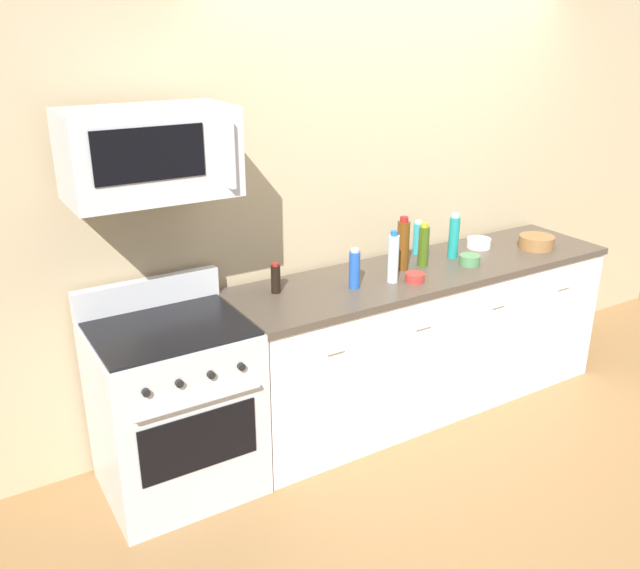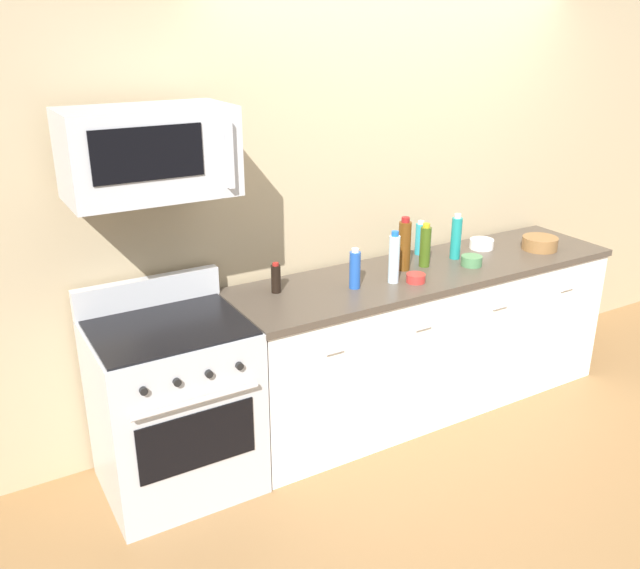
{
  "view_description": "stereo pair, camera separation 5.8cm",
  "coord_description": "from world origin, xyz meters",
  "px_view_note": "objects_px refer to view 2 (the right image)",
  "views": [
    {
      "loc": [
        -2.53,
        -2.91,
        2.3
      ],
      "look_at": [
        -0.79,
        -0.05,
        0.99
      ],
      "focal_mm": 37.9,
      "sensor_mm": 36.0,
      "label": 1
    },
    {
      "loc": [
        -2.48,
        -2.94,
        2.3
      ],
      "look_at": [
        -0.79,
        -0.05,
        0.99
      ],
      "focal_mm": 37.9,
      "sensor_mm": 36.0,
      "label": 2
    }
  ],
  "objects_px": {
    "bottle_olive_oil": "(425,246)",
    "bowl_wooden_salad": "(540,243)",
    "bottle_sparkling_teal": "(456,237)",
    "bowl_white_ceramic": "(482,244)",
    "range_oven": "(174,405)",
    "bottle_soda_blue": "(355,269)",
    "bottle_dish_soap": "(420,238)",
    "bowl_red_small": "(416,278)",
    "microwave": "(149,152)",
    "bottle_soy_sauce_dark": "(276,278)",
    "bowl_green_glaze": "(472,261)",
    "bottle_wine_amber": "(404,245)",
    "bottle_water_clear": "(394,258)"
  },
  "relations": [
    {
      "from": "bottle_sparkling_teal",
      "to": "bowl_white_ceramic",
      "type": "distance_m",
      "value": 0.31
    },
    {
      "from": "bottle_wine_amber",
      "to": "bottle_water_clear",
      "type": "distance_m",
      "value": 0.22
    },
    {
      "from": "bottle_wine_amber",
      "to": "bottle_sparkling_teal",
      "type": "relative_size",
      "value": 1.13
    },
    {
      "from": "bottle_soda_blue",
      "to": "bowl_green_glaze",
      "type": "height_order",
      "value": "bottle_soda_blue"
    },
    {
      "from": "microwave",
      "to": "bowl_wooden_salad",
      "type": "relative_size",
      "value": 3.31
    },
    {
      "from": "bottle_olive_oil",
      "to": "bowl_green_glaze",
      "type": "distance_m",
      "value": 0.3
    },
    {
      "from": "microwave",
      "to": "bowl_wooden_salad",
      "type": "height_order",
      "value": "microwave"
    },
    {
      "from": "bottle_olive_oil",
      "to": "bowl_wooden_salad",
      "type": "height_order",
      "value": "bottle_olive_oil"
    },
    {
      "from": "bottle_soda_blue",
      "to": "microwave",
      "type": "bearing_deg",
      "value": 175.14
    },
    {
      "from": "bowl_white_ceramic",
      "to": "bowl_wooden_salad",
      "type": "bearing_deg",
      "value": -33.05
    },
    {
      "from": "bottle_wine_amber",
      "to": "bottle_sparkling_teal",
      "type": "distance_m",
      "value": 0.4
    },
    {
      "from": "bowl_red_small",
      "to": "bottle_soda_blue",
      "type": "bearing_deg",
      "value": 163.93
    },
    {
      "from": "bottle_sparkling_teal",
      "to": "bowl_red_small",
      "type": "bearing_deg",
      "value": -156.11
    },
    {
      "from": "microwave",
      "to": "bowl_red_small",
      "type": "distance_m",
      "value": 1.63
    },
    {
      "from": "bottle_soda_blue",
      "to": "bowl_green_glaze",
      "type": "bearing_deg",
      "value": -3.42
    },
    {
      "from": "bottle_olive_oil",
      "to": "microwave",
      "type": "bearing_deg",
      "value": 179.9
    },
    {
      "from": "bottle_dish_soap",
      "to": "bottle_olive_oil",
      "type": "distance_m",
      "value": 0.23
    },
    {
      "from": "bottle_soy_sauce_dark",
      "to": "bottle_wine_amber",
      "type": "relative_size",
      "value": 0.53
    },
    {
      "from": "bowl_green_glaze",
      "to": "bowl_red_small",
      "type": "distance_m",
      "value": 0.46
    },
    {
      "from": "bottle_soda_blue",
      "to": "bottle_wine_amber",
      "type": "bearing_deg",
      "value": 13.79
    },
    {
      "from": "bottle_dish_soap",
      "to": "bowl_wooden_salad",
      "type": "distance_m",
      "value": 0.8
    },
    {
      "from": "bottle_sparkling_teal",
      "to": "bowl_red_small",
      "type": "height_order",
      "value": "bottle_sparkling_teal"
    },
    {
      "from": "bottle_dish_soap",
      "to": "bowl_green_glaze",
      "type": "xyz_separation_m",
      "value": [
        0.14,
        -0.33,
        -0.07
      ]
    },
    {
      "from": "bottle_water_clear",
      "to": "bowl_red_small",
      "type": "height_order",
      "value": "bottle_water_clear"
    },
    {
      "from": "bottle_olive_oil",
      "to": "bowl_white_ceramic",
      "type": "height_order",
      "value": "bottle_olive_oil"
    },
    {
      "from": "bottle_soda_blue",
      "to": "bowl_red_small",
      "type": "xyz_separation_m",
      "value": [
        0.35,
        -0.1,
        -0.08
      ]
    },
    {
      "from": "bottle_olive_oil",
      "to": "bottle_wine_amber",
      "type": "bearing_deg",
      "value": 174.51
    },
    {
      "from": "bottle_dish_soap",
      "to": "bottle_sparkling_teal",
      "type": "distance_m",
      "value": 0.23
    },
    {
      "from": "bottle_wine_amber",
      "to": "bowl_wooden_salad",
      "type": "bearing_deg",
      "value": -7.66
    },
    {
      "from": "microwave",
      "to": "bottle_wine_amber",
      "type": "distance_m",
      "value": 1.62
    },
    {
      "from": "bottle_wine_amber",
      "to": "bottle_water_clear",
      "type": "xyz_separation_m",
      "value": [
        -0.17,
        -0.14,
        -0.01
      ]
    },
    {
      "from": "microwave",
      "to": "bottle_soda_blue",
      "type": "relative_size",
      "value": 3.25
    },
    {
      "from": "bowl_wooden_salad",
      "to": "bowl_green_glaze",
      "type": "distance_m",
      "value": 0.6
    },
    {
      "from": "bottle_soy_sauce_dark",
      "to": "bottle_sparkling_teal",
      "type": "distance_m",
      "value": 1.22
    },
    {
      "from": "bottle_wine_amber",
      "to": "bowl_white_ceramic",
      "type": "relative_size",
      "value": 2.08
    },
    {
      "from": "bottle_dish_soap",
      "to": "bottle_wine_amber",
      "type": "height_order",
      "value": "bottle_wine_amber"
    },
    {
      "from": "bottle_soy_sauce_dark",
      "to": "bowl_green_glaze",
      "type": "bearing_deg",
      "value": -9.74
    },
    {
      "from": "bottle_soda_blue",
      "to": "bottle_water_clear",
      "type": "distance_m",
      "value": 0.24
    },
    {
      "from": "bottle_water_clear",
      "to": "bowl_red_small",
      "type": "xyz_separation_m",
      "value": [
        0.11,
        -0.06,
        -0.12
      ]
    },
    {
      "from": "bottle_dish_soap",
      "to": "bowl_red_small",
      "type": "distance_m",
      "value": 0.51
    },
    {
      "from": "bowl_wooden_salad",
      "to": "bottle_soda_blue",
      "type": "bearing_deg",
      "value": 178.66
    },
    {
      "from": "bottle_wine_amber",
      "to": "bottle_sparkling_teal",
      "type": "xyz_separation_m",
      "value": [
        0.4,
        0.0,
        -0.02
      ]
    },
    {
      "from": "bottle_water_clear",
      "to": "bowl_red_small",
      "type": "relative_size",
      "value": 2.74
    },
    {
      "from": "microwave",
      "to": "bottle_soy_sauce_dark",
      "type": "distance_m",
      "value": 1.0
    },
    {
      "from": "bottle_wine_amber",
      "to": "bottle_olive_oil",
      "type": "bearing_deg",
      "value": -5.49
    },
    {
      "from": "microwave",
      "to": "bowl_wooden_salad",
      "type": "distance_m",
      "value": 2.59
    },
    {
      "from": "range_oven",
      "to": "bottle_water_clear",
      "type": "relative_size",
      "value": 3.58
    },
    {
      "from": "range_oven",
      "to": "bottle_soda_blue",
      "type": "relative_size",
      "value": 4.67
    },
    {
      "from": "bottle_olive_oil",
      "to": "bowl_wooden_salad",
      "type": "xyz_separation_m",
      "value": [
        0.85,
        -0.12,
        -0.08
      ]
    },
    {
      "from": "bottle_olive_oil",
      "to": "bottle_water_clear",
      "type": "height_order",
      "value": "bottle_water_clear"
    }
  ]
}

